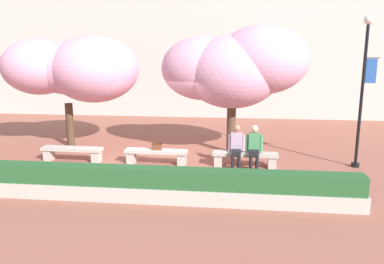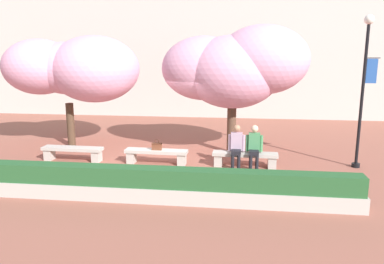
{
  "view_description": "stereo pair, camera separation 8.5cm",
  "coord_description": "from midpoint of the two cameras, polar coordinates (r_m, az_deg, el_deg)",
  "views": [
    {
      "loc": [
        2.41,
        -11.03,
        3.37
      ],
      "look_at": [
        1.09,
        0.2,
        1.0
      ],
      "focal_mm": 35.0,
      "sensor_mm": 36.0,
      "label": 1
    },
    {
      "loc": [
        2.49,
        -11.02,
        3.37
      ],
      "look_at": [
        1.09,
        0.2,
        1.0
      ],
      "focal_mm": 35.0,
      "sensor_mm": 36.0,
      "label": 2
    }
  ],
  "objects": [
    {
      "name": "ground_plane",
      "position": [
        11.79,
        -5.63,
        -4.83
      ],
      "size": [
        100.0,
        100.0,
        0.0
      ],
      "primitive_type": "plane",
      "color": "#8E5142"
    },
    {
      "name": "building_facade",
      "position": [
        22.01,
        0.28,
        12.49
      ],
      "size": [
        28.0,
        4.0,
        7.25
      ],
      "primitive_type": "cube",
      "color": "#B7B2A8",
      "rests_on": "ground"
    },
    {
      "name": "stone_bench_west_end",
      "position": [
        12.57,
        -17.96,
        -2.86
      ],
      "size": [
        1.96,
        0.48,
        0.45
      ],
      "color": "#ADA89E",
      "rests_on": "ground"
    },
    {
      "name": "stone_bench_near_west",
      "position": [
        11.7,
        -5.66,
        -3.39
      ],
      "size": [
        1.96,
        0.48,
        0.45
      ],
      "color": "#ADA89E",
      "rests_on": "ground"
    },
    {
      "name": "stone_bench_center",
      "position": [
        11.45,
        7.87,
        -3.79
      ],
      "size": [
        1.96,
        0.48,
        0.45
      ],
      "color": "#ADA89E",
      "rests_on": "ground"
    },
    {
      "name": "person_seated_left",
      "position": [
        11.3,
        6.59,
        -1.93
      ],
      "size": [
        0.51,
        0.69,
        1.29
      ],
      "color": "black",
      "rests_on": "ground"
    },
    {
      "name": "person_seated_right",
      "position": [
        11.31,
        9.25,
        -1.99
      ],
      "size": [
        0.51,
        0.69,
        1.29
      ],
      "color": "black",
      "rests_on": "ground"
    },
    {
      "name": "handbag",
      "position": [
        11.62,
        -5.59,
        -2.12
      ],
      "size": [
        0.3,
        0.15,
        0.34
      ],
      "color": "brown",
      "rests_on": "stone_bench_near_west"
    },
    {
      "name": "cherry_tree_main",
      "position": [
        12.67,
        6.25,
        9.77
      ],
      "size": [
        4.88,
        3.1,
        4.31
      ],
      "color": "#513828",
      "rests_on": "ground"
    },
    {
      "name": "cherry_tree_secondary",
      "position": [
        14.23,
        -17.7,
        9.2
      ],
      "size": [
        4.82,
        3.29,
        4.02
      ],
      "color": "#473323",
      "rests_on": "ground"
    },
    {
      "name": "lamp_post_with_banner",
      "position": [
        12.01,
        24.5,
        7.38
      ],
      "size": [
        0.54,
        0.28,
        4.45
      ],
      "color": "black",
      "rests_on": "ground"
    },
    {
      "name": "planter_hedge_foreground",
      "position": [
        8.94,
        -9.73,
        -7.83
      ],
      "size": [
        10.62,
        0.5,
        0.8
      ],
      "color": "#ADA89E",
      "rests_on": "ground"
    }
  ]
}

